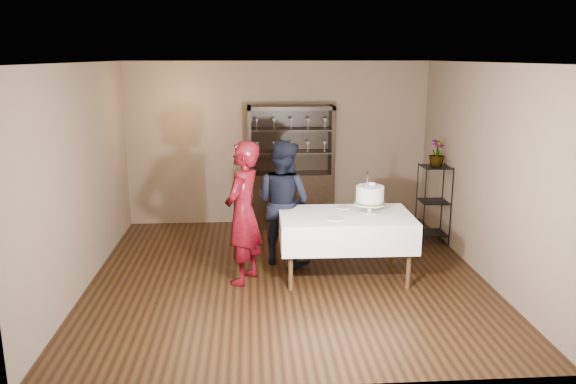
# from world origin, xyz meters

# --- Properties ---
(floor) EXTENTS (5.00, 5.00, 0.00)m
(floor) POSITION_xyz_m (0.00, 0.00, 0.00)
(floor) COLOR black
(floor) RESTS_ON ground
(ceiling) EXTENTS (5.00, 5.00, 0.00)m
(ceiling) POSITION_xyz_m (0.00, 0.00, 2.70)
(ceiling) COLOR silver
(ceiling) RESTS_ON back_wall
(back_wall) EXTENTS (5.00, 0.02, 2.70)m
(back_wall) POSITION_xyz_m (0.00, 2.50, 1.35)
(back_wall) COLOR #77624C
(back_wall) RESTS_ON floor
(wall_left) EXTENTS (0.02, 5.00, 2.70)m
(wall_left) POSITION_xyz_m (-2.50, 0.00, 1.35)
(wall_left) COLOR #77624C
(wall_left) RESTS_ON floor
(wall_right) EXTENTS (0.02, 5.00, 2.70)m
(wall_right) POSITION_xyz_m (2.50, 0.00, 1.35)
(wall_right) COLOR #77624C
(wall_right) RESTS_ON floor
(china_hutch) EXTENTS (1.40, 0.48, 2.00)m
(china_hutch) POSITION_xyz_m (0.20, 2.25, 0.66)
(china_hutch) COLOR black
(china_hutch) RESTS_ON floor
(plant_etagere) EXTENTS (0.42, 0.42, 1.20)m
(plant_etagere) POSITION_xyz_m (2.28, 1.20, 0.65)
(plant_etagere) COLOR black
(plant_etagere) RESTS_ON floor
(cake_table) EXTENTS (1.68, 1.05, 0.83)m
(cake_table) POSITION_xyz_m (0.73, -0.07, 0.64)
(cake_table) COLOR white
(cake_table) RESTS_ON floor
(woman) EXTENTS (0.66, 0.77, 1.79)m
(woman) POSITION_xyz_m (-0.56, -0.12, 0.90)
(woman) COLOR #3A050F
(woman) RESTS_ON floor
(man) EXTENTS (1.05, 1.02, 1.70)m
(man) POSITION_xyz_m (-0.03, 0.53, 0.85)
(man) COLOR black
(man) RESTS_ON floor
(cake) EXTENTS (0.40, 0.40, 0.54)m
(cake) POSITION_xyz_m (1.04, 0.00, 1.05)
(cake) COLOR beige
(cake) RESTS_ON cake_table
(plate_near) EXTENTS (0.21, 0.21, 0.01)m
(plate_near) POSITION_xyz_m (0.56, -0.26, 0.84)
(plate_near) COLOR beige
(plate_near) RESTS_ON cake_table
(plate_far) EXTENTS (0.21, 0.21, 0.01)m
(plate_far) POSITION_xyz_m (0.74, 0.24, 0.84)
(plate_far) COLOR beige
(plate_far) RESTS_ON cake_table
(potted_plant) EXTENTS (0.31, 0.31, 0.40)m
(potted_plant) POSITION_xyz_m (2.28, 1.18, 1.39)
(potted_plant) COLOR #486530
(potted_plant) RESTS_ON plant_etagere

